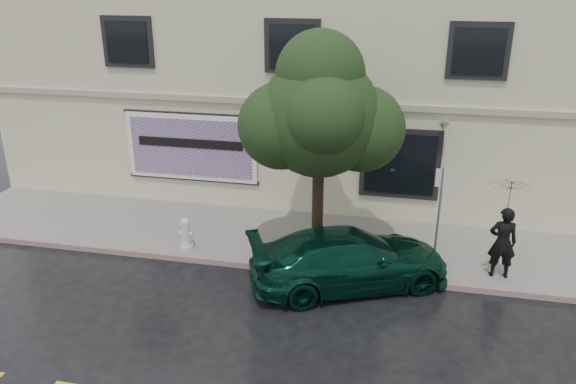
% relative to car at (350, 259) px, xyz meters
% --- Properties ---
extents(ground, '(90.00, 90.00, 0.00)m').
position_rel_car_xyz_m(ground, '(-2.20, -1.20, -0.70)').
color(ground, black).
rests_on(ground, ground).
extents(sidewalk, '(20.00, 3.50, 0.15)m').
position_rel_car_xyz_m(sidewalk, '(-2.20, 2.05, -0.63)').
color(sidewalk, gray).
rests_on(sidewalk, ground).
extents(curb, '(20.00, 0.18, 0.16)m').
position_rel_car_xyz_m(curb, '(-2.20, 0.30, -0.63)').
color(curb, gray).
rests_on(curb, ground).
extents(building, '(20.00, 8.12, 7.00)m').
position_rel_car_xyz_m(building, '(-2.20, 7.80, 2.80)').
color(building, '#BBB597').
rests_on(building, ground).
extents(billboard, '(4.30, 0.16, 2.20)m').
position_rel_car_xyz_m(billboard, '(-5.40, 3.72, 1.35)').
color(billboard, white).
rests_on(billboard, ground).
extents(car, '(5.26, 3.94, 1.40)m').
position_rel_car_xyz_m(car, '(0.00, 0.00, 0.00)').
color(car, '#072F22').
rests_on(car, ground).
extents(pedestrian, '(0.68, 0.46, 1.82)m').
position_rel_car_xyz_m(pedestrian, '(3.57, 0.92, 0.36)').
color(pedestrian, black).
rests_on(pedestrian, sidewalk).
extents(umbrella, '(1.38, 1.38, 0.82)m').
position_rel_car_xyz_m(umbrella, '(3.57, 0.92, 1.68)').
color(umbrella, black).
rests_on(umbrella, pedestrian).
extents(street_tree, '(2.94, 2.94, 5.23)m').
position_rel_car_xyz_m(street_tree, '(-0.96, 1.00, 3.19)').
color(street_tree, '#2E2214').
rests_on(street_tree, sidewalk).
extents(fire_hydrant, '(0.36, 0.33, 0.87)m').
position_rel_car_xyz_m(fire_hydrant, '(-4.48, 0.75, -0.13)').
color(fire_hydrant, silver).
rests_on(fire_hydrant, sidewalk).
extents(sign_pole, '(0.32, 0.15, 2.74)m').
position_rel_car_xyz_m(sign_pole, '(2.01, 0.80, 1.08)').
color(sign_pole, '#9A9DA2').
rests_on(sign_pole, sidewalk).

